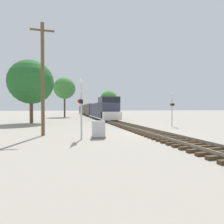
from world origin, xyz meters
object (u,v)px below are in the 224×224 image
at_px(crossing_signal_far, 172,107).
at_px(tree_deep_background, 109,99).
at_px(tree_far_right, 31,82).
at_px(crossing_signal_near, 81,104).
at_px(freight_train, 90,110).
at_px(utility_pole, 43,77).
at_px(tree_mid_background, 65,88).
at_px(relay_cabinet, 98,130).

distance_m(crossing_signal_far, tree_deep_background, 45.93).
xyz_separation_m(crossing_signal_far, tree_far_right, (-17.10, 9.14, 3.59)).
bearing_deg(crossing_signal_far, crossing_signal_near, 138.54).
relative_size(freight_train, crossing_signal_far, 15.26).
bearing_deg(utility_pole, tree_far_right, 104.16).
bearing_deg(crossing_signal_far, tree_deep_background, 15.76).
bearing_deg(tree_deep_background, tree_mid_background, -131.54).
bearing_deg(crossing_signal_near, crossing_signal_far, 127.51).
relative_size(freight_train, crossing_signal_near, 14.60).
xyz_separation_m(relay_cabinet, tree_far_right, (-7.25, 15.04, 5.35)).
height_order(relay_cabinet, utility_pole, utility_pole).
xyz_separation_m(crossing_signal_near, relay_cabinet, (1.26, 0.25, -1.83)).
height_order(relay_cabinet, tree_mid_background, tree_mid_background).
height_order(freight_train, tree_mid_background, tree_mid_background).
bearing_deg(tree_far_right, crossing_signal_far, -28.12).
distance_m(crossing_signal_far, utility_pole, 14.52).
height_order(crossing_signal_near, crossing_signal_far, crossing_signal_near).
distance_m(tree_far_right, tree_mid_background, 19.26).
xyz_separation_m(freight_train, crossing_signal_far, (5.20, -37.19, 0.53)).
bearing_deg(tree_mid_background, crossing_signal_near, -87.23).
distance_m(crossing_signal_near, relay_cabinet, 2.24).
relative_size(utility_pole, tree_mid_background, 0.87).
height_order(crossing_signal_near, relay_cabinet, crossing_signal_near).
distance_m(crossing_signal_near, tree_deep_background, 53.86).
relative_size(freight_train, tree_far_right, 6.55).
relative_size(crossing_signal_far, relay_cabinet, 3.16).
bearing_deg(relay_cabinet, freight_train, 83.83).
bearing_deg(tree_deep_background, freight_train, -134.11).
distance_m(relay_cabinet, tree_mid_background, 34.54).
distance_m(crossing_signal_near, tree_far_right, 16.79).
xyz_separation_m(relay_cabinet, utility_pole, (-4.02, 2.27, 3.95)).
relative_size(freight_train, relay_cabinet, 48.21).
bearing_deg(tree_deep_background, relay_cabinet, -104.05).
xyz_separation_m(freight_train, tree_deep_background, (8.26, 8.52, 3.92)).
relative_size(tree_mid_background, tree_deep_background, 1.12).
distance_m(crossing_signal_far, tree_far_right, 19.72).
distance_m(crossing_signal_near, tree_mid_background, 34.39).
bearing_deg(crossing_signal_near, tree_mid_background, -168.67).
bearing_deg(relay_cabinet, crossing_signal_near, -168.76).
height_order(tree_far_right, tree_deep_background, tree_far_right).
bearing_deg(crossing_signal_near, freight_train, -179.22).
relative_size(utility_pole, tree_far_right, 0.97).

